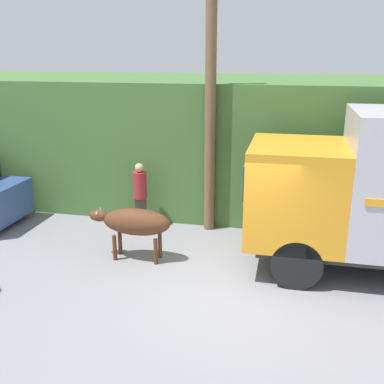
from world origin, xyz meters
name	(u,v)px	position (x,y,z in m)	size (l,w,h in m)	color
ground_plane	(227,291)	(0.00, 0.00, 0.00)	(60.00, 60.00, 0.00)	gray
hillside_embankment	(257,139)	(0.00, 6.28, 1.84)	(32.00, 5.98, 3.69)	#426B33
building_backdrop	(81,157)	(-5.24, 4.72, 1.35)	(5.75, 2.70, 2.66)	#B2BCAD
brown_cow	(135,222)	(-2.20, 0.99, 0.86)	(1.86, 0.59, 1.18)	#512D19
pedestrian_on_hill	(140,192)	(-2.70, 2.86, 0.95)	(0.43, 0.43, 1.72)	#38332D
utility_pole	(210,97)	(-0.93, 3.12, 3.40)	(0.90, 0.27, 6.61)	brown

